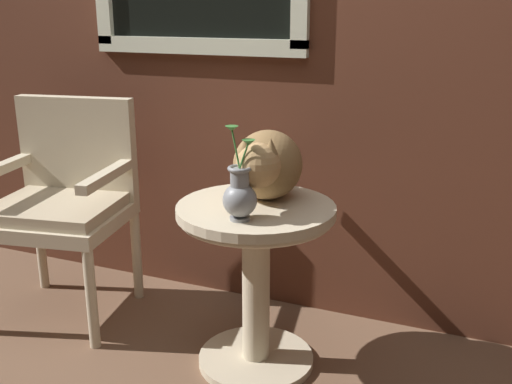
{
  "coord_description": "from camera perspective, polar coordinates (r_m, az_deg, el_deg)",
  "views": [
    {
      "loc": [
        0.91,
        -1.75,
        1.33
      ],
      "look_at": [
        0.12,
        0.13,
        0.69
      ],
      "focal_mm": 42.06,
      "sensor_mm": 36.0,
      "label": 1
    }
  ],
  "objects": [
    {
      "name": "wicker_chair",
      "position": [
        2.74,
        -17.75,
        -0.25
      ],
      "size": [
        0.62,
        0.58,
        0.95
      ],
      "color": "beige",
      "rests_on": "ground_plane"
    },
    {
      "name": "back_wall",
      "position": [
        2.57,
        1.74,
        16.91
      ],
      "size": [
        4.0,
        0.07,
        2.6
      ],
      "color": "#562D1E",
      "rests_on": "ground_plane"
    },
    {
      "name": "wicker_side_table",
      "position": [
        2.22,
        0.0,
        -6.23
      ],
      "size": [
        0.58,
        0.58,
        0.64
      ],
      "color": "beige",
      "rests_on": "ground_plane"
    },
    {
      "name": "pewter_vase_with_ivy",
      "position": [
        1.97,
        -1.55,
        -0.18
      ],
      "size": [
        0.11,
        0.11,
        0.31
      ],
      "color": "gray",
      "rests_on": "wicker_side_table"
    },
    {
      "name": "cat",
      "position": [
        2.17,
        1.02,
        2.6
      ],
      "size": [
        0.3,
        0.59,
        0.27
      ],
      "color": "olive",
      "rests_on": "wicker_side_table"
    },
    {
      "name": "ground_plane",
      "position": [
        2.37,
        -4.13,
        -16.71
      ],
      "size": [
        6.0,
        6.0,
        0.0
      ],
      "primitive_type": "plane",
      "color": "brown"
    }
  ]
}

